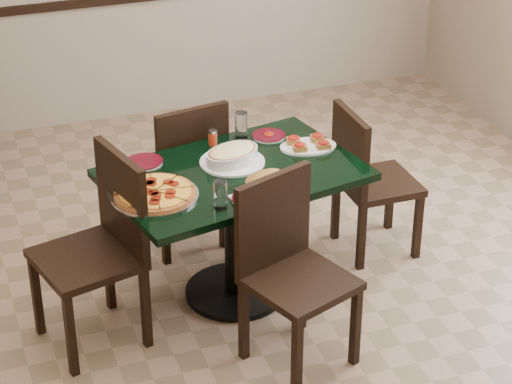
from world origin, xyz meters
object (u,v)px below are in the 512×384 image
object	(u,v)px
main_table	(234,202)
pepperoni_pizza	(155,193)
chair_right	(366,175)
chair_near	(288,261)
chair_left	(103,239)
lasagna_casserole	(232,155)
chair_far	(185,168)
bruschetta_platter	(308,144)
bread_basket	(266,181)

from	to	relation	value
main_table	pepperoni_pizza	bearing A→B (deg)	-175.74
pepperoni_pizza	chair_right	bearing A→B (deg)	13.71
chair_near	chair_right	world-z (taller)	chair_near
chair_right	chair_near	bearing A→B (deg)	134.31
main_table	pepperoni_pizza	distance (m)	0.50
chair_left	lasagna_casserole	bearing A→B (deg)	91.07
chair_near	pepperoni_pizza	xyz separation A→B (m)	(-0.53, 0.44, 0.24)
chair_far	pepperoni_pizza	distance (m)	0.80
chair_right	chair_left	world-z (taller)	chair_left
main_table	chair_far	distance (m)	0.57
chair_right	pepperoni_pizza	size ratio (longest dim) A/B	2.07
bruschetta_platter	chair_far	bearing A→B (deg)	150.72
pepperoni_pizza	lasagna_casserole	xyz separation A→B (m)	(0.46, 0.21, 0.03)
chair_near	bruschetta_platter	xyz separation A→B (m)	(0.37, 0.69, 0.24)
chair_right	bruschetta_platter	size ratio (longest dim) A/B	2.68
lasagna_casserole	main_table	bearing A→B (deg)	-126.12
chair_near	pepperoni_pizza	bearing A→B (deg)	119.27
main_table	chair_far	size ratio (longest dim) A/B	1.52
chair_left	bread_basket	xyz separation A→B (m)	(0.80, -0.11, 0.23)
chair_near	bread_basket	bearing A→B (deg)	67.70
lasagna_casserole	bread_basket	size ratio (longest dim) A/B	1.27
chair_far	pepperoni_pizza	world-z (taller)	chair_far
chair_right	chair_left	xyz separation A→B (m)	(-1.55, -0.30, 0.07)
chair_far	chair_right	distance (m)	1.01
chair_left	chair_right	bearing A→B (deg)	86.39
main_table	bruschetta_platter	bearing A→B (deg)	3.37
chair_far	chair_near	world-z (taller)	chair_near
pepperoni_pizza	lasagna_casserole	distance (m)	0.51
chair_far	chair_left	world-z (taller)	chair_left
chair_far	chair_right	xyz separation A→B (m)	(0.94, -0.37, -0.02)
chair_left	lasagna_casserole	size ratio (longest dim) A/B	2.78
bruschetta_platter	chair_near	bearing A→B (deg)	-110.45
chair_far	lasagna_casserole	world-z (taller)	chair_far
pepperoni_pizza	bread_basket	size ratio (longest dim) A/B	1.52
pepperoni_pizza	bread_basket	world-z (taller)	bread_basket
bruschetta_platter	bread_basket	bearing A→B (deg)	-128.05
chair_near	bread_basket	xyz separation A→B (m)	(0.01, 0.33, 0.26)
pepperoni_pizza	bruschetta_platter	size ratio (longest dim) A/B	1.29
main_table	bread_basket	world-z (taller)	bread_basket
main_table	chair_far	xyz separation A→B (m)	(-0.11, 0.55, -0.05)
pepperoni_pizza	main_table	bearing A→B (deg)	15.95
chair_left	main_table	bearing A→B (deg)	84.74
main_table	chair_right	xyz separation A→B (m)	(0.84, 0.19, -0.08)
lasagna_casserole	chair_near	bearing A→B (deg)	-107.08
main_table	pepperoni_pizza	xyz separation A→B (m)	(-0.44, -0.13, 0.20)
pepperoni_pizza	bruschetta_platter	xyz separation A→B (m)	(0.90, 0.25, 0.01)
chair_far	bread_basket	size ratio (longest dim) A/B	3.27
chair_near	bruschetta_platter	size ratio (longest dim) A/B	2.87
bread_basket	chair_right	bearing A→B (deg)	3.13
chair_left	chair_far	bearing A→B (deg)	123.36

